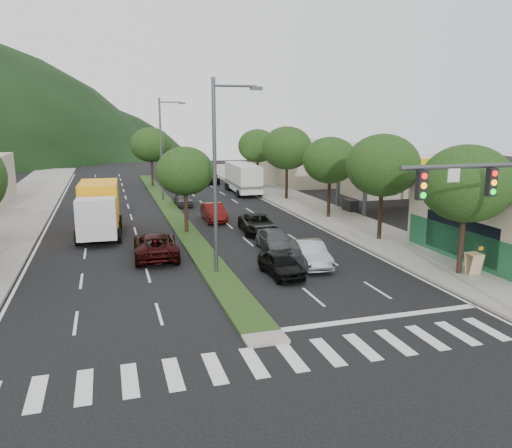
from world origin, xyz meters
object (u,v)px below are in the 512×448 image
object	(u,v)px
tree_r_c	(330,160)
sedan_silver	(310,254)
box_truck	(99,211)
tree_r_a	(466,184)
car_queue_b	(275,241)
tree_med_far	(151,145)
car_queue_d	(257,224)
streetlight_near	(219,168)
streetlight_mid	(163,144)
traffic_signal	(500,209)
car_queue_e	(183,199)
motorhome	(243,178)
tree_r_b	(383,165)
suv_maroon	(156,245)
car_queue_f	(209,177)
car_queue_a	(281,264)
tree_r_d	(287,148)
tree_r_e	(258,146)
tree_med_near	(185,171)
car_queue_c	(214,212)
a_frame_sign	(474,262)

from	to	relation	value
tree_r_c	sedan_silver	bearing A→B (deg)	-118.98
tree_r_c	box_truck	distance (m)	18.18
tree_r_a	car_queue_b	size ratio (longest dim) A/B	1.57
tree_med_far	car_queue_d	world-z (taller)	tree_med_far
streetlight_near	streetlight_mid	bearing A→B (deg)	90.00
tree_r_c	car_queue_d	bearing A→B (deg)	-154.73
sedan_silver	traffic_signal	bearing A→B (deg)	-63.02
car_queue_e	motorhome	bearing A→B (deg)	38.54
tree_r_b	box_truck	size ratio (longest dim) A/B	0.93
suv_maroon	car_queue_b	size ratio (longest dim) A/B	1.26
traffic_signal	car_queue_f	size ratio (longest dim) A/B	1.33
car_queue_a	tree_r_c	bearing A→B (deg)	52.85
tree_r_a	tree_r_d	world-z (taller)	tree_r_d
sedan_silver	car_queue_d	distance (m)	8.72
car_queue_f	car_queue_e	bearing A→B (deg)	-108.34
tree_r_e	tree_med_near	size ratio (longest dim) A/B	1.11
car_queue_f	box_truck	distance (m)	29.29
car_queue_c	a_frame_sign	bearing A→B (deg)	-60.63
streetlight_near	box_truck	xyz separation A→B (m)	(-6.11, 11.14, -3.86)
tree_med_near	car_queue_c	size ratio (longest dim) A/B	1.42
traffic_signal	streetlight_mid	world-z (taller)	streetlight_mid
tree_r_b	car_queue_d	size ratio (longest dim) A/B	1.46
a_frame_sign	suv_maroon	bearing A→B (deg)	152.28
tree_r_c	suv_maroon	size ratio (longest dim) A/B	1.21
car_queue_a	car_queue_b	xyz separation A→B (m)	(1.39, 5.00, -0.01)
tree_r_c	car_queue_b	world-z (taller)	tree_r_c
tree_med_near	car_queue_d	xyz separation A→B (m)	(4.87, -1.37, -3.77)
tree_r_d	tree_med_far	world-z (taller)	tree_r_d
sedan_silver	car_queue_d	xyz separation A→B (m)	(-0.44, 8.71, -0.02)
tree_med_near	sedan_silver	distance (m)	11.99
car_queue_b	car_queue_f	distance (m)	33.81
car_queue_e	car_queue_c	bearing A→B (deg)	-81.38
tree_r_c	car_queue_c	distance (m)	10.22
tree_med_near	tree_med_far	xyz separation A→B (m)	(0.00, 26.00, 0.58)
traffic_signal	a_frame_sign	distance (m)	7.32
car_queue_c	a_frame_sign	size ratio (longest dim) A/B	2.80
tree_r_d	box_truck	distance (m)	21.23
car_queue_c	car_queue_d	bearing A→B (deg)	-66.25
car_queue_b	streetlight_near	bearing A→B (deg)	-138.39
streetlight_near	motorhome	bearing A→B (deg)	72.36
suv_maroon	car_queue_e	distance (m)	17.99
tree_r_a	car_queue_a	distance (m)	10.18
suv_maroon	sedan_silver	bearing A→B (deg)	155.18
streetlight_mid	traffic_signal	bearing A→B (deg)	-75.67
streetlight_mid	tree_r_c	bearing A→B (deg)	-47.78
tree_r_d	box_truck	world-z (taller)	tree_r_d
tree_med_far	car_queue_c	size ratio (longest dim) A/B	1.63
streetlight_mid	car_queue_a	distance (m)	26.98
car_queue_f	tree_r_e	bearing A→B (deg)	-46.31
traffic_signal	tree_r_b	distance (m)	13.87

